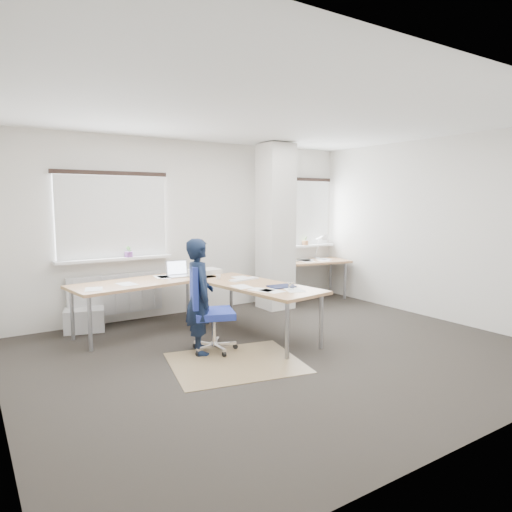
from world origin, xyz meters
TOP-DOWN VIEW (x-y plane):
  - ground at (0.00, 0.00)m, footprint 6.00×6.00m
  - room_shell at (0.18, 0.45)m, footprint 6.04×5.04m
  - floor_mat at (-0.66, -0.03)m, footprint 1.66×1.49m
  - white_crate at (-1.81, 2.25)m, footprint 0.61×0.50m
  - desk_main at (-0.46, 1.22)m, footprint 2.76×2.63m
  - desk_side at (2.25, 2.16)m, footprint 1.50×0.93m
  - task_chair at (-0.71, 0.49)m, footprint 0.62×0.60m
  - person at (-0.84, 0.52)m, footprint 0.48×0.59m

SIDE VIEW (x-z plane):
  - ground at x=0.00m, z-range 0.00..0.00m
  - floor_mat at x=-0.66m, z-range 0.00..0.01m
  - white_crate at x=-1.81m, z-range 0.00..0.32m
  - task_chair at x=-0.71m, z-range -0.24..0.84m
  - desk_side at x=2.25m, z-range 0.08..1.29m
  - desk_main at x=-0.46m, z-range 0.21..1.17m
  - person at x=-0.84m, z-range 0.00..1.40m
  - room_shell at x=0.18m, z-range 0.34..3.16m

